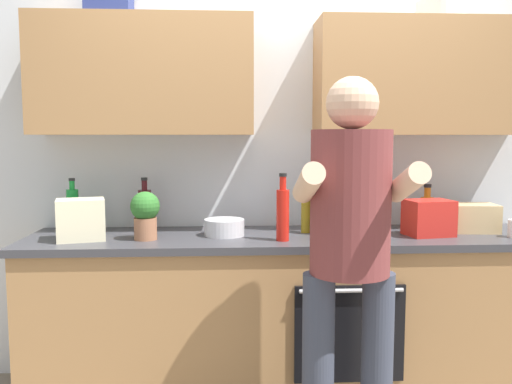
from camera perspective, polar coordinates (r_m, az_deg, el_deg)
name	(u,v)px	position (r m, az deg, el deg)	size (l,w,h in m)	color
back_wall_unit	(282,126)	(3.18, 2.81, 7.02)	(4.00, 0.38, 2.50)	silver
counter	(287,314)	(3.07, 3.33, -12.86)	(2.84, 0.67, 0.90)	#A37547
person_standing	(350,241)	(2.32, 9.97, -5.15)	(0.49, 0.45, 1.69)	#383D4C
bottle_wine	(145,209)	(3.16, -11.74, -1.75)	(0.07, 0.07, 0.31)	#471419
bottle_oil	(306,213)	(3.03, 5.32, -2.26)	(0.05, 0.05, 0.27)	olive
bottle_syrup	(371,217)	(3.12, 12.18, -2.58)	(0.08, 0.08, 0.22)	#8C4C14
bottle_juice	(427,211)	(3.29, 17.71, -1.92)	(0.07, 0.07, 0.26)	orange
bottle_soy	(326,208)	(2.96, 7.42, -1.75)	(0.07, 0.07, 0.36)	black
bottle_hotsauce	(283,213)	(2.78, 2.86, -2.19)	(0.07, 0.07, 0.35)	red
bottle_soda	(73,210)	(3.18, -18.90, -1.79)	(0.07, 0.07, 0.31)	#198C33
mixing_bowl	(224,227)	(2.94, -3.39, -3.77)	(0.22, 0.22, 0.09)	silver
knife_block	(359,217)	(2.94, 10.93, -2.66)	(0.10, 0.14, 0.27)	brown
potted_herb	(145,213)	(2.86, -11.70, -2.21)	(0.15, 0.15, 0.25)	#9E6647
grocery_bag_bread	(474,218)	(3.30, 22.16, -2.56)	(0.24, 0.20, 0.16)	tan
grocery_bag_crisps	(429,218)	(3.08, 17.89, -2.62)	(0.24, 0.18, 0.20)	red
grocery_bag_rice	(81,220)	(2.95, -18.14, -2.81)	(0.24, 0.18, 0.22)	beige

